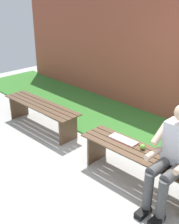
{
  "coord_description": "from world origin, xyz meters",
  "views": [
    {
      "loc": [
        -1.73,
        2.57,
        2.38
      ],
      "look_at": [
        0.77,
        0.15,
        0.83
      ],
      "focal_mm": 44.26,
      "sensor_mm": 36.0,
      "label": 1
    }
  ],
  "objects_px": {
    "bench_near": "(139,159)",
    "person_seated": "(173,154)",
    "apple": "(143,147)",
    "book_open": "(123,140)",
    "bench_far": "(41,110)"
  },
  "relations": [
    {
      "from": "person_seated",
      "to": "bench_near",
      "type": "bearing_deg",
      "value": -11.5
    },
    {
      "from": "bench_far",
      "to": "book_open",
      "type": "relative_size",
      "value": 4.13
    },
    {
      "from": "apple",
      "to": "person_seated",
      "type": "bearing_deg",
      "value": 161.73
    },
    {
      "from": "person_seated",
      "to": "book_open",
      "type": "distance_m",
      "value": 0.87
    },
    {
      "from": "apple",
      "to": "book_open",
      "type": "xyz_separation_m",
      "value": [
        0.32,
        0.01,
        -0.03
      ]
    },
    {
      "from": "bench_near",
      "to": "apple",
      "type": "relative_size",
      "value": 23.65
    },
    {
      "from": "apple",
      "to": "bench_far",
      "type": "bearing_deg",
      "value": 1.67
    },
    {
      "from": "bench_far",
      "to": "apple",
      "type": "height_order",
      "value": "apple"
    },
    {
      "from": "bench_near",
      "to": "person_seated",
      "type": "xyz_separation_m",
      "value": [
        -0.51,
        0.1,
        0.35
      ]
    },
    {
      "from": "person_seated",
      "to": "book_open",
      "type": "height_order",
      "value": "person_seated"
    },
    {
      "from": "bench_near",
      "to": "person_seated",
      "type": "height_order",
      "value": "person_seated"
    },
    {
      "from": "bench_far",
      "to": "person_seated",
      "type": "bearing_deg",
      "value": 177.83
    },
    {
      "from": "person_seated",
      "to": "apple",
      "type": "relative_size",
      "value": 17.55
    },
    {
      "from": "bench_far",
      "to": "book_open",
      "type": "xyz_separation_m",
      "value": [
        -1.88,
        -0.06,
        0.13
      ]
    },
    {
      "from": "bench_near",
      "to": "bench_far",
      "type": "height_order",
      "value": "same"
    }
  ]
}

